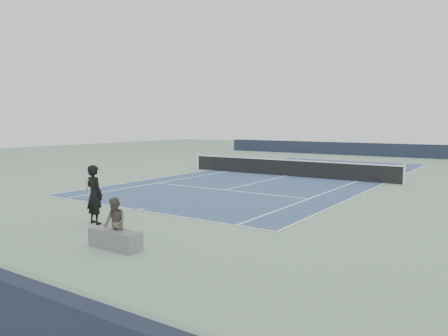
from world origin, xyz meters
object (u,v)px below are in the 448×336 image
Objects in this scene: spectator_bench at (115,231)px; tennis_ball at (73,225)px; tennis_net at (286,167)px; tennis_player at (94,194)px.

tennis_ball is at bearing 162.52° from spectator_bench.
spectator_bench is at bearing -79.30° from tennis_net.
tennis_net reaches higher than tennis_ball.
tennis_player reaches higher than tennis_net.
tennis_player reaches higher than tennis_ball.
tennis_player is 1.09m from tennis_ball.
tennis_net is 8.46× the size of spectator_bench.
tennis_net is 14.68m from tennis_ball.
tennis_ball is 2.94m from spectator_bench.
tennis_player is (0.41, -14.06, 0.40)m from tennis_net.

